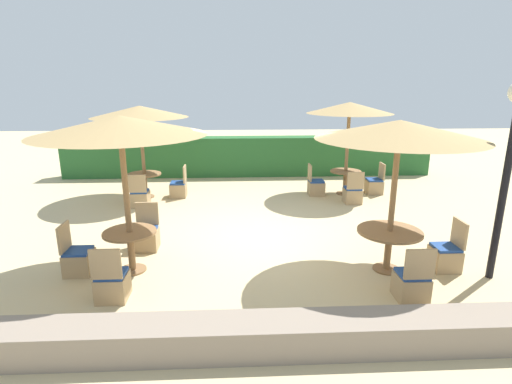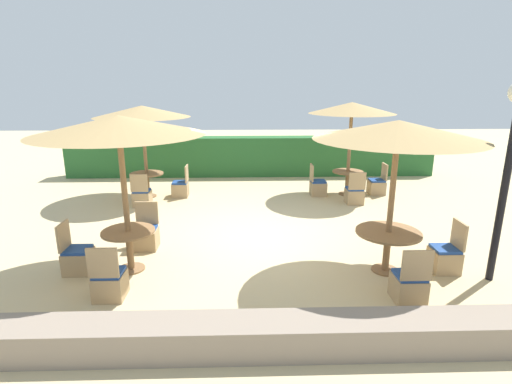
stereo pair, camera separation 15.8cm
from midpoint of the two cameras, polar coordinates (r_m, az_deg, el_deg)
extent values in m
plane|color=#C6B284|center=(8.67, 0.65, -6.81)|extent=(40.00, 40.00, 0.00)
cube|color=#28602D|center=(14.36, -0.36, 5.12)|extent=(13.00, 0.70, 1.39)
cube|color=gray|center=(5.32, 2.41, -19.87)|extent=(10.00, 0.56, 0.44)
cylinder|color=black|center=(7.68, 32.33, -0.46)|extent=(0.12, 0.12, 3.00)
cylinder|color=olive|center=(11.94, -15.20, 5.30)|extent=(0.10, 0.10, 2.56)
cone|color=tan|center=(11.80, -15.62, 11.04)|extent=(2.69, 2.69, 0.32)
cylinder|color=olive|center=(12.22, -14.78, -0.55)|extent=(0.48, 0.48, 0.03)
cylinder|color=olive|center=(12.14, -14.88, 0.90)|extent=(0.12, 0.12, 0.67)
cylinder|color=olive|center=(12.05, -15.00, 2.54)|extent=(0.97, 0.97, 0.04)
cube|color=tan|center=(11.31, -15.55, -0.92)|extent=(0.46, 0.46, 0.40)
cube|color=navy|center=(11.25, -15.64, 0.18)|extent=(0.42, 0.42, 0.05)
cube|color=tan|center=(10.99, -15.99, 1.22)|extent=(0.46, 0.04, 0.48)
cube|color=tan|center=(11.97, -10.39, 0.31)|extent=(0.46, 0.46, 0.40)
cube|color=navy|center=(11.92, -10.44, 1.35)|extent=(0.42, 0.42, 0.05)
cube|color=tan|center=(11.83, -9.50, 2.61)|extent=(0.04, 0.46, 0.48)
cylinder|color=olive|center=(12.08, 13.55, 5.72)|extent=(0.10, 0.10, 2.64)
cone|color=tan|center=(11.94, 13.93, 11.59)|extent=(2.48, 2.48, 0.32)
cylinder|color=olive|center=(12.37, 13.16, -0.25)|extent=(0.48, 0.48, 0.03)
cylinder|color=olive|center=(12.28, 13.26, 1.20)|extent=(0.12, 0.12, 0.68)
cylinder|color=olive|center=(12.20, 13.36, 2.84)|extent=(0.91, 0.91, 0.04)
cube|color=tan|center=(11.46, 14.22, -0.61)|extent=(0.46, 0.46, 0.40)
cube|color=navy|center=(11.40, 14.29, 0.47)|extent=(0.42, 0.42, 0.05)
cube|color=tan|center=(11.14, 14.67, 1.51)|extent=(0.46, 0.04, 0.48)
cube|color=tan|center=(12.59, 17.14, 0.62)|extent=(0.46, 0.46, 0.40)
cube|color=navy|center=(12.54, 17.23, 1.61)|extent=(0.42, 0.42, 0.05)
cube|color=tan|center=(12.55, 18.23, 2.79)|extent=(0.04, 0.46, 0.48)
cube|color=tan|center=(12.07, 9.23, 0.48)|extent=(0.46, 0.46, 0.40)
cube|color=navy|center=(12.01, 9.27, 1.52)|extent=(0.42, 0.42, 0.05)
cube|color=tan|center=(11.91, 8.34, 2.75)|extent=(0.04, 0.46, 0.48)
cylinder|color=olive|center=(7.26, 19.36, -1.30)|extent=(0.10, 0.10, 2.61)
cone|color=tan|center=(7.02, 20.26, 8.32)|extent=(2.79, 2.79, 0.32)
cylinder|color=olive|center=(7.71, 18.50, -10.51)|extent=(0.48, 0.48, 0.03)
cylinder|color=olive|center=(7.57, 18.72, -8.17)|extent=(0.12, 0.12, 0.72)
cylinder|color=olive|center=(7.43, 18.97, -5.50)|extent=(1.13, 1.13, 0.04)
cube|color=tan|center=(8.03, 25.77, -8.78)|extent=(0.46, 0.46, 0.40)
cube|color=navy|center=(7.95, 25.96, -7.30)|extent=(0.42, 0.42, 0.05)
cube|color=tan|center=(7.96, 27.53, -5.43)|extent=(0.04, 0.46, 0.48)
cube|color=tan|center=(6.81, 21.55, -12.70)|extent=(0.46, 0.46, 0.40)
cube|color=navy|center=(6.71, 21.74, -11.00)|extent=(0.42, 0.42, 0.05)
cube|color=tan|center=(6.43, 22.71, -9.68)|extent=(0.46, 0.04, 0.48)
cylinder|color=olive|center=(7.22, -17.60, -0.91)|extent=(0.10, 0.10, 2.68)
cone|color=tan|center=(6.99, -18.45, 9.07)|extent=(2.86, 2.86, 0.32)
cylinder|color=olive|center=(7.69, -16.78, -10.44)|extent=(0.48, 0.48, 0.03)
cylinder|color=olive|center=(7.55, -16.99, -8.10)|extent=(0.12, 0.12, 0.71)
cylinder|color=olive|center=(7.41, -17.22, -5.43)|extent=(0.93, 0.93, 0.04)
cube|color=tan|center=(6.80, -19.46, -12.51)|extent=(0.46, 0.46, 0.40)
cube|color=navy|center=(6.70, -19.64, -10.80)|extent=(0.42, 0.42, 0.05)
cube|color=tan|center=(6.41, -20.42, -9.49)|extent=(0.46, 0.04, 0.48)
cube|color=tan|center=(8.45, -14.89, -6.51)|extent=(0.46, 0.46, 0.40)
cube|color=navy|center=(8.37, -15.00, -5.08)|extent=(0.42, 0.42, 0.05)
cube|color=tan|center=(8.48, -14.81, -2.90)|extent=(0.46, 0.04, 0.48)
cube|color=tan|center=(7.84, -23.45, -9.08)|extent=(0.46, 0.46, 0.40)
cube|color=navy|center=(7.76, -23.63, -7.57)|extent=(0.42, 0.42, 0.05)
cube|color=tan|center=(7.74, -25.29, -5.69)|extent=(0.04, 0.46, 0.48)
camera|label=1|loc=(0.08, -89.49, 0.14)|focal=28.00mm
camera|label=2|loc=(0.08, 90.51, -0.14)|focal=28.00mm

